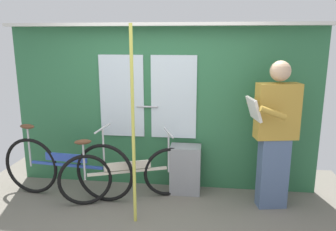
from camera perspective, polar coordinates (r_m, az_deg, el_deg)
train_door_wall at (r=4.47m, az=-0.99°, el=1.97°), size 4.08×0.28×2.20m
bicycle_near_door at (r=4.27m, az=-6.98°, el=-9.89°), size 1.60×0.73×0.86m
bicycle_leaning_behind at (r=4.49m, az=-16.99°, el=-8.53°), size 1.79×0.44×0.97m
passenger_reading_newspaper at (r=4.09m, az=17.82°, el=-2.77°), size 0.62×0.56×1.77m
trash_bin_by_wall at (r=4.47m, az=2.99°, el=-9.16°), size 0.40×0.28×0.64m
handrail_pole at (r=3.55m, az=-5.98°, el=-2.26°), size 0.04×0.04×2.16m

